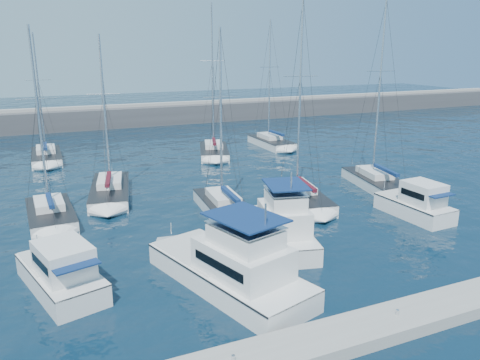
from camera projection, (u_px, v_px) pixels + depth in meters
name	position (u px, v px, depth m)	size (l,w,h in m)	color
ground	(280.00, 239.00, 30.83)	(220.00, 220.00, 0.00)	black
breakwater	(128.00, 119.00, 76.37)	(160.00, 6.00, 4.45)	#424244
dock	(397.00, 321.00, 21.05)	(40.00, 2.20, 0.60)	gray
dock_cleat_near_port	(233.00, 358.00, 17.84)	(0.16, 0.16, 0.25)	silver
dock_cleat_centre	(397.00, 312.00, 20.94)	(0.16, 0.16, 0.25)	silver
motor_yacht_port_outer	(62.00, 274.00, 23.97)	(4.39, 7.08, 3.20)	silver
motor_yacht_port_inner	(233.00, 269.00, 24.19)	(6.40, 10.73, 4.69)	silver
motor_yacht_stbd_inner	(281.00, 228.00, 29.67)	(4.93, 8.53, 4.69)	silver
motor_yacht_stbd_outer	(417.00, 205.00, 34.61)	(2.84, 5.95, 3.20)	white
sailboat_mid_a	(51.00, 214.00, 33.89)	(3.36, 7.34, 14.02)	silver
sailboat_mid_b	(110.00, 191.00, 39.61)	(4.74, 9.60, 13.60)	white
sailboat_mid_c	(225.00, 207.00, 35.44)	(3.59, 8.49, 13.94)	silver
sailboat_mid_d	(300.00, 196.00, 37.98)	(4.66, 8.64, 16.16)	white
sailboat_mid_e	(377.00, 181.00, 42.24)	(4.60, 8.90, 16.47)	silver
sailboat_back_a	(46.00, 156.00, 52.20)	(3.20, 8.34, 14.14)	silver
sailboat_back_b	(214.00, 151.00, 54.75)	(5.46, 8.48, 17.37)	white
sailboat_back_c	(271.00, 142.00, 60.03)	(3.06, 8.07, 15.92)	silver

